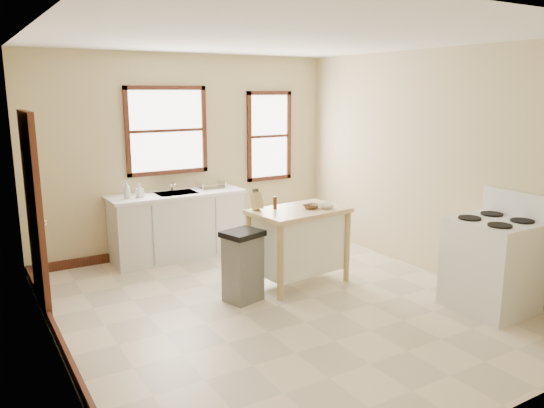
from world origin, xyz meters
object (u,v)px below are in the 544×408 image
at_px(trash_bin, 243,266).
at_px(gas_stove, 493,253).
at_px(pepper_grinder, 275,203).
at_px(kitchen_island, 298,246).
at_px(soap_bottle_a, 127,190).
at_px(knife_block, 257,202).
at_px(bowl_c, 327,206).
at_px(soap_bottle_b, 140,191).
at_px(bowl_b, 313,206).
at_px(dish_rack, 211,186).
at_px(bowl_a, 310,207).

relative_size(trash_bin, gas_stove, 0.64).
xyz_separation_m(pepper_grinder, trash_bin, (-0.59, -0.29, -0.59)).
bearing_deg(trash_bin, gas_stove, -51.62).
relative_size(kitchen_island, pepper_grinder, 7.49).
bearing_deg(soap_bottle_a, knife_block, -57.88).
height_order(soap_bottle_a, trash_bin, soap_bottle_a).
distance_m(knife_block, pepper_grinder, 0.22).
bearing_deg(bowl_c, trash_bin, 179.77).
bearing_deg(soap_bottle_a, gas_stove, -54.68).
relative_size(soap_bottle_b, pepper_grinder, 1.18).
height_order(soap_bottle_a, knife_block, soap_bottle_a).
bearing_deg(soap_bottle_b, bowl_b, -66.84).
bearing_deg(trash_bin, kitchen_island, -5.64).
relative_size(dish_rack, trash_bin, 0.46).
relative_size(kitchen_island, bowl_b, 6.86).
bearing_deg(pepper_grinder, bowl_b, -21.12).
xyz_separation_m(bowl_c, gas_stove, (1.01, -1.56, -0.32)).
relative_size(kitchen_island, bowl_c, 6.71).
distance_m(dish_rack, trash_bin, 2.01).
height_order(dish_rack, bowl_c, dish_rack).
distance_m(bowl_b, gas_stove, 2.05).
distance_m(soap_bottle_b, bowl_b, 2.31).
bearing_deg(bowl_b, pepper_grinder, 158.88).
bearing_deg(pepper_grinder, soap_bottle_a, 130.65).
xyz_separation_m(dish_rack, knife_block, (-0.10, -1.51, 0.05)).
height_order(soap_bottle_b, gas_stove, gas_stove).
relative_size(dish_rack, gas_stove, 0.29).
bearing_deg(soap_bottle_a, pepper_grinder, -54.21).
height_order(dish_rack, trash_bin, dish_rack).
relative_size(kitchen_island, bowl_a, 6.10).
height_order(soap_bottle_b, dish_rack, soap_bottle_b).
relative_size(soap_bottle_b, trash_bin, 0.22).
height_order(pepper_grinder, bowl_c, pepper_grinder).
bearing_deg(trash_bin, bowl_c, -15.69).
bearing_deg(bowl_b, trash_bin, -173.00).
bearing_deg(bowl_c, soap_bottle_a, 135.45).
bearing_deg(gas_stove, bowl_a, 125.31).
bearing_deg(bowl_a, kitchen_island, 158.68).
bearing_deg(bowl_a, knife_block, 155.67).
height_order(bowl_a, bowl_c, bowl_c).
relative_size(bowl_a, gas_stove, 0.15).
distance_m(soap_bottle_a, dish_rack, 1.21).
bearing_deg(gas_stove, kitchen_island, 127.38).
bearing_deg(pepper_grinder, trash_bin, -153.77).
height_order(kitchen_island, pepper_grinder, pepper_grinder).
bearing_deg(bowl_c, bowl_a, 150.16).
xyz_separation_m(dish_rack, kitchen_island, (0.35, -1.72, -0.51)).
xyz_separation_m(kitchen_island, pepper_grinder, (-0.24, 0.15, 0.53)).
bearing_deg(bowl_b, dish_rack, 107.32).
xyz_separation_m(soap_bottle_a, gas_stove, (2.87, -3.40, -0.41)).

